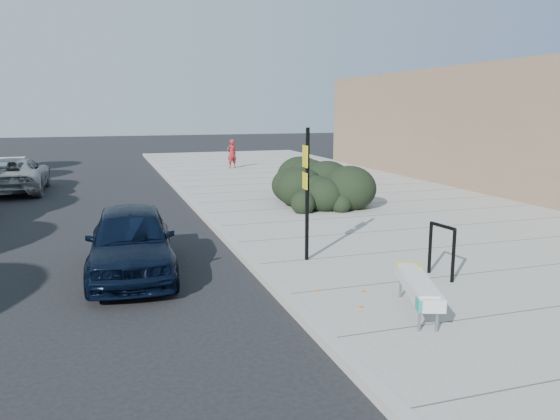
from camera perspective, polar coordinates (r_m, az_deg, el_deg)
The scene contains 10 objects.
ground at distance 11.73m, azimuth -2.59°, elevation -6.39°, with size 120.00×120.00×0.00m, color black.
sidewalk_near at distance 18.30m, azimuth 10.18°, elevation -0.10°, with size 11.20×50.00×0.15m, color gray.
curb_near at distance 16.43m, azimuth -7.29°, elevation -1.20°, with size 0.22×50.00×0.17m, color #9E9E99.
bench at distance 9.13m, azimuth 14.20°, elevation -7.68°, with size 1.04×1.96×0.59m.
bike_rack at distance 11.09m, azimuth 16.55°, elevation -3.59°, with size 0.15×0.73×1.06m.
sign_post at distance 11.69m, azimuth 2.79°, elevation 2.44°, with size 0.11×0.33×2.88m.
hedge at distance 19.29m, azimuth 3.25°, elevation 3.32°, with size 2.22×4.43×1.66m, color black.
sedan_navy at distance 11.74m, azimuth -15.29°, elevation -3.08°, with size 1.71×4.26×1.45m, color black.
suv_silver at distance 24.95m, azimuth -25.97°, elevation 3.31°, with size 2.37×5.14×1.43m, color #929497.
pedestrian at distance 30.26m, azimuth -5.06°, elevation 5.88°, with size 0.58×0.38×1.59m, color maroon.
Camera 1 is at (-2.99, -10.81, 3.43)m, focal length 35.00 mm.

